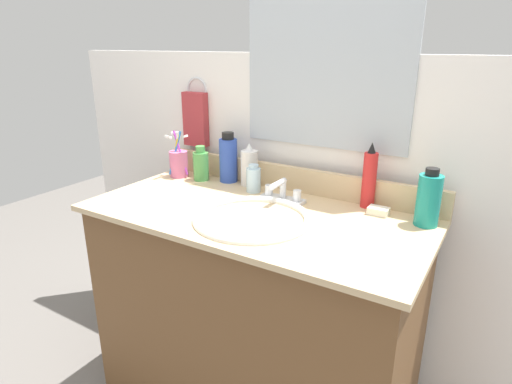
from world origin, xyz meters
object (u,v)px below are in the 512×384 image
(faucet, at_px, (282,194))
(bottle_spray_red, at_px, (369,178))
(bottle_mouthwash_teal, at_px, (429,199))
(bottle_gel_clear, at_px, (254,179))
(soap_bar, at_px, (378,211))
(bottle_lotion_white, at_px, (249,167))
(bottle_toner_green, at_px, (201,165))
(hand_towel, at_px, (196,119))
(bottle_shampoo_blue, at_px, (228,159))
(cup_pink, at_px, (179,163))

(faucet, distance_m, bottle_spray_red, 0.30)
(faucet, height_order, bottle_spray_red, bottle_spray_red)
(faucet, xyz_separation_m, bottle_mouthwash_teal, (0.47, 0.05, 0.05))
(bottle_gel_clear, xyz_separation_m, soap_bar, (0.46, 0.02, -0.04))
(bottle_mouthwash_teal, xyz_separation_m, bottle_lotion_white, (-0.66, 0.05, -0.01))
(bottle_toner_green, bearing_deg, hand_towel, 134.83)
(hand_towel, bearing_deg, bottle_toner_green, -45.17)
(bottle_mouthwash_teal, bearing_deg, faucet, -174.41)
(bottle_spray_red, bearing_deg, hand_towel, 176.59)
(faucet, distance_m, bottle_mouthwash_teal, 0.47)
(bottle_mouthwash_teal, height_order, bottle_lotion_white, bottle_mouthwash_teal)
(faucet, xyz_separation_m, bottle_shampoo_blue, (-0.29, 0.09, 0.06))
(bottle_lotion_white, bearing_deg, cup_pink, -169.59)
(bottle_toner_green, relative_size, bottle_gel_clear, 1.34)
(soap_bar, bearing_deg, bottle_spray_red, 137.16)
(cup_pink, bearing_deg, bottle_gel_clear, -0.26)
(bottle_spray_red, height_order, bottle_shampoo_blue, bottle_spray_red)
(hand_towel, distance_m, bottle_spray_red, 0.77)
(bottle_lotion_white, xyz_separation_m, bottle_gel_clear, (0.06, -0.06, -0.02))
(bottle_shampoo_blue, bearing_deg, bottle_gel_clear, -20.24)
(hand_towel, distance_m, bottle_shampoo_blue, 0.25)
(bottle_mouthwash_teal, bearing_deg, bottle_shampoo_blue, 176.45)
(bottle_mouthwash_teal, bearing_deg, soap_bar, 176.61)
(hand_towel, height_order, bottle_lotion_white, hand_towel)
(bottle_mouthwash_teal, height_order, bottle_toner_green, bottle_mouthwash_teal)
(bottle_spray_red, height_order, bottle_lotion_white, bottle_spray_red)
(soap_bar, bearing_deg, faucet, -170.39)
(bottle_mouthwash_teal, relative_size, cup_pink, 0.94)
(faucet, bearing_deg, hand_towel, 163.18)
(cup_pink, bearing_deg, soap_bar, 1.10)
(bottle_toner_green, bearing_deg, cup_pink, -174.20)
(bottle_lotion_white, height_order, cup_pink, cup_pink)
(bottle_toner_green, height_order, bottle_spray_red, bottle_spray_red)
(faucet, bearing_deg, bottle_gel_clear, 165.06)
(faucet, distance_m, soap_bar, 0.33)
(bottle_spray_red, distance_m, bottle_lotion_white, 0.46)
(bottle_gel_clear, bearing_deg, soap_bar, 2.16)
(bottle_gel_clear, xyz_separation_m, cup_pink, (-0.36, 0.00, 0.01))
(bottle_lotion_white, xyz_separation_m, soap_bar, (0.51, -0.04, -0.06))
(bottle_spray_red, bearing_deg, bottle_toner_green, -175.34)
(bottle_shampoo_blue, height_order, soap_bar, bottle_shampoo_blue)
(bottle_toner_green, xyz_separation_m, soap_bar, (0.71, 0.00, -0.05))
(bottle_toner_green, xyz_separation_m, bottle_shampoo_blue, (0.10, 0.04, 0.03))
(hand_towel, height_order, soap_bar, hand_towel)
(hand_towel, height_order, bottle_mouthwash_teal, hand_towel)
(cup_pink, xyz_separation_m, soap_bar, (0.82, 0.02, -0.05))
(bottle_spray_red, bearing_deg, cup_pink, -175.18)
(faucet, relative_size, cup_pink, 0.85)
(faucet, bearing_deg, cup_pink, 175.58)
(faucet, bearing_deg, bottle_lotion_white, 153.95)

